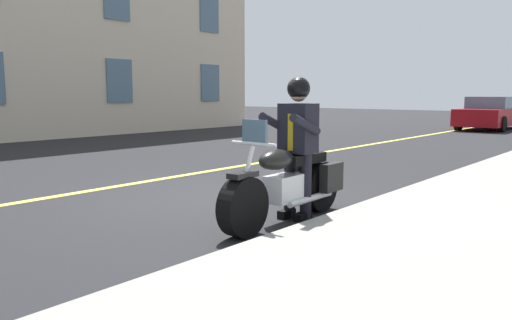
{
  "coord_description": "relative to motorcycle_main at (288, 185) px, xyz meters",
  "views": [
    {
      "loc": [
        5.33,
        5.04,
        1.54
      ],
      "look_at": [
        0.79,
        1.22,
        0.75
      ],
      "focal_mm": 35.18,
      "sensor_mm": 36.0,
      "label": 1
    }
  ],
  "objects": [
    {
      "name": "ground_plane",
      "position": [
        -0.54,
        -1.52,
        -0.45
      ],
      "size": [
        80.0,
        80.0,
        0.0
      ],
      "primitive_type": "plane",
      "color": "black"
    },
    {
      "name": "lane_center_stripe",
      "position": [
        -0.54,
        -3.52,
        -0.45
      ],
      "size": [
        60.0,
        0.16,
        0.01
      ],
      "primitive_type": "cube",
      "color": "#E5DB4C",
      "rests_on": "ground_plane"
    },
    {
      "name": "motorcycle_main",
      "position": [
        0.0,
        0.0,
        0.0
      ],
      "size": [
        2.21,
        0.62,
        1.26
      ],
      "color": "black",
      "rests_on": "ground_plane"
    },
    {
      "name": "rider_main",
      "position": [
        -0.19,
        -0.01,
        0.58
      ],
      "size": [
        0.63,
        0.56,
        1.74
      ],
      "color": "black",
      "rests_on": "ground_plane"
    },
    {
      "name": "car_silver",
      "position": [
        -18.28,
        -2.65,
        0.24
      ],
      "size": [
        4.6,
        1.92,
        1.4
      ],
      "color": "maroon",
      "rests_on": "ground_plane"
    }
  ]
}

